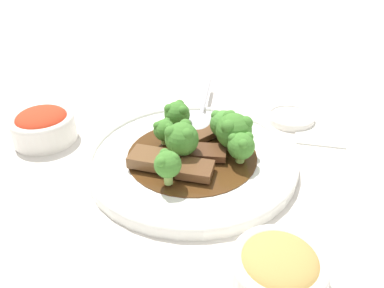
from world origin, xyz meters
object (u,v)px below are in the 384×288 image
Objects in this scene: broccoli_floret_1 at (168,164)px; beef_strip_0 at (195,169)px; beef_strip_1 at (155,159)px; broccoli_floret_3 at (182,138)px; broccoli_floret_5 at (241,145)px; beef_strip_3 at (198,134)px; broccoli_floret_0 at (164,130)px; serving_spoon at (200,118)px; side_bowl_kimchi at (43,125)px; main_plate at (192,158)px; broccoli_floret_4 at (234,130)px; beef_strip_2 at (205,152)px; broccoli_floret_6 at (177,114)px; side_bowl_appetizer at (279,268)px; broccoli_floret_2 at (224,124)px; sauce_dish at (291,117)px.

beef_strip_0 is at bearing -40.94° from broccoli_floret_1.
broccoli_floret_3 is (0.03, -0.03, 0.02)m from beef_strip_1.
beef_strip_3 is at bearing 60.24° from broccoli_floret_5.
broccoli_floret_3 is (-0.03, -0.04, 0.01)m from broccoli_floret_0.
broccoli_floret_3 is 0.11m from serving_spoon.
broccoli_floret_0 reaches higher than side_bowl_kimchi.
beef_strip_3 is 0.07m from broccoli_floret_3.
main_plate is at bearing -5.82° from broccoli_floret_1.
side_bowl_kimchi is (0.01, 0.24, -0.02)m from broccoli_floret_3.
broccoli_floret_0 is at bearing 23.98° from broccoli_floret_1.
side_bowl_kimchi is at bearing 96.87° from broccoli_floret_4.
beef_strip_2 is 0.31× the size of serving_spoon.
broccoli_floret_4 is (0.03, -0.05, 0.04)m from main_plate.
main_plate is 7.81× the size of broccoli_floret_0.
broccoli_floret_6 reaches higher than side_bowl_kimchi.
side_bowl_appetizer is (-0.18, -0.19, -0.02)m from broccoli_floret_0.
broccoli_floret_2 reaches higher than beef_strip_2.
broccoli_floret_2 is at bearing 46.20° from broccoli_floret_4.
sauce_dish is (0.17, -0.11, -0.02)m from beef_strip_2.
beef_strip_1 is at bearing 111.07° from broccoli_floret_5.
beef_strip_0 is 0.05m from beef_strip_2.
beef_strip_2 is 0.21m from side_bowl_appetizer.
sauce_dish is at bearing -37.52° from beef_strip_1.
broccoli_floret_1 reaches higher than beef_strip_0.
broccoli_floret_6 is 0.30m from side_bowl_appetizer.
sauce_dish is at bearing -26.05° from beef_strip_0.
broccoli_floret_1 reaches higher than side_bowl_kimchi.
beef_strip_0 is at bearing -97.91° from side_bowl_kimchi.
beef_strip_1 is at bearing -99.38° from side_bowl_kimchi.
beef_strip_2 is at bearing -132.57° from broccoli_floret_6.
side_bowl_appetizer is (-0.15, -0.15, -0.03)m from broccoli_floret_3.
side_bowl_appetizer reaches higher than sauce_dish.
beef_strip_0 is 1.27× the size of broccoli_floret_0.
sauce_dish is (0.13, -0.13, -0.02)m from beef_strip_3.
broccoli_floret_4 is 0.22m from side_bowl_appetizer.
broccoli_floret_3 is at bearing 124.74° from broccoli_floret_4.
broccoli_floret_4 is at bearing -25.65° from beef_strip_0.
beef_strip_1 is 0.14m from serving_spoon.
broccoli_floret_5 reaches higher than side_bowl_kimchi.
broccoli_floret_3 reaches higher than beef_strip_3.
broccoli_floret_0 reaches higher than beef_strip_3.
side_bowl_appetizer is (-0.20, -0.09, -0.03)m from broccoli_floret_4.
beef_strip_1 is at bearing 126.65° from broccoli_floret_4.
main_plate is at bearing 94.19° from beef_strip_2.
sauce_dish is (0.13, -0.09, -0.04)m from broccoli_floret_2.
broccoli_floret_5 is at bearing -89.68° from main_plate.
beef_strip_0 is 0.23× the size of serving_spoon.
beef_strip_3 is 1.57× the size of broccoli_floret_2.
beef_strip_0 is at bearing 179.63° from beef_strip_2.
beef_strip_1 is 1.50× the size of broccoli_floret_6.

